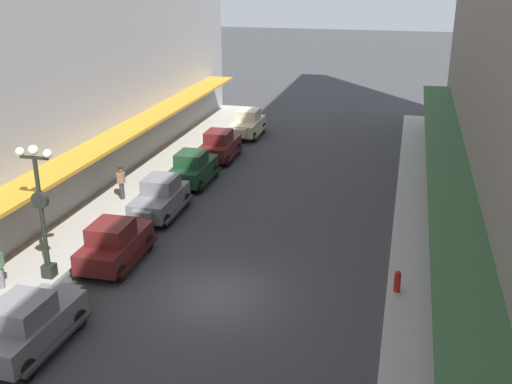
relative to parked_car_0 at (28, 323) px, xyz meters
name	(u,v)px	position (x,y,z in m)	size (l,w,h in m)	color
ground_plane	(215,295)	(4.50, 4.56, -0.94)	(200.00, 200.00, 0.00)	#38383A
sidewalk_left	(32,269)	(-3.00, 4.56, -0.87)	(3.00, 60.00, 0.15)	#A8A59E
sidewalk_right	(430,321)	(12.00, 4.56, -0.87)	(3.00, 60.00, 0.15)	#A8A59E
parked_car_0	(28,323)	(0.00, 0.00, 0.00)	(2.25, 4.30, 1.84)	slate
parked_car_1	(247,123)	(-0.01, 25.95, 0.00)	(2.15, 4.26, 1.84)	beige
parked_car_2	(160,196)	(-0.33, 11.07, 0.00)	(2.20, 4.28, 1.84)	slate
parked_car_3	(193,167)	(-0.33, 15.69, 0.00)	(2.20, 4.28, 1.84)	#193D23
parked_car_4	(115,242)	(-0.09, 5.93, 0.00)	(2.23, 4.29, 1.84)	#591919
parked_car_5	(220,144)	(-0.26, 20.31, 0.00)	(2.21, 4.29, 1.84)	#591919
lamp_post_with_clock	(41,207)	(-1.90, 4.08, 2.04)	(1.42, 0.44, 5.16)	black
fire_hydrant	(397,281)	(10.85, 6.16, -0.38)	(0.24, 0.24, 0.82)	#B21E19
pedestrian_0	(436,172)	(12.46, 17.96, 0.05)	(0.36, 0.24, 1.64)	#4C4238
pedestrian_1	(462,304)	(12.90, 4.30, 0.07)	(0.36, 0.28, 1.67)	slate
pedestrian_3	(121,183)	(-2.88, 12.25, 0.07)	(0.36, 0.28, 1.67)	#2D2D33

